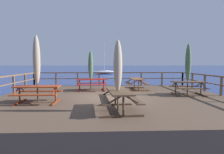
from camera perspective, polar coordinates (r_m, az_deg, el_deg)
ground_plane at (r=10.31m, az=0.20°, el=-9.87°), size 600.00×600.00×0.00m
wooden_deck at (r=10.23m, az=0.20°, el=-7.92°), size 12.30×10.48×0.72m
railing_waterside_far at (r=15.13m, az=-0.72°, el=0.16°), size 12.10×0.10×1.09m
railing_side_right at (r=11.96m, az=30.28°, el=-1.42°), size 0.10×10.28×1.09m
picnic_table_mid_left at (r=7.08m, az=2.09°, el=-5.67°), size 1.57×2.28×0.78m
picnic_table_mid_centre at (r=9.13m, az=-21.67°, el=-3.81°), size 1.97×1.42×0.78m
picnic_table_back_left at (r=11.42m, az=22.14°, el=-2.33°), size 1.88×1.51×0.78m
picnic_table_back_right at (r=12.47m, az=-6.19°, el=-1.53°), size 2.07×1.58×0.78m
picnic_table_front_left at (r=12.98m, az=7.41°, el=-1.32°), size 1.41×1.96×0.78m
patio_umbrella_tall_mid_right at (r=6.91m, az=1.79°, el=3.36°), size 0.32×0.32×2.64m
patio_umbrella_short_front at (r=9.07m, az=-21.92°, el=4.80°), size 0.32×0.32×3.03m
patio_umbrella_tall_front at (r=11.38m, az=22.12°, el=4.08°), size 0.32×0.32×2.88m
patio_umbrella_tall_back_left at (r=12.46m, az=-6.50°, el=3.49°), size 0.32×0.32×2.60m
sailboat_distant at (r=47.18m, az=-2.76°, el=1.60°), size 6.00×1.70×7.72m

